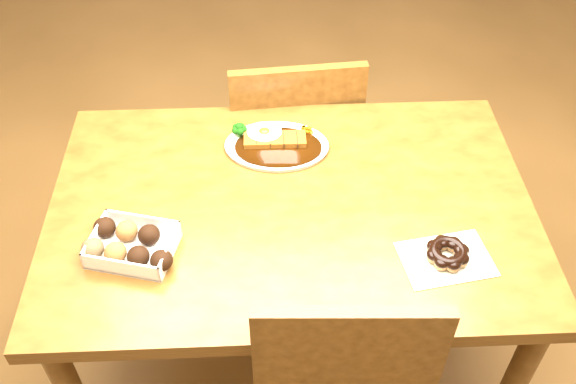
{
  "coord_description": "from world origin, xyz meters",
  "views": [
    {
      "loc": [
        -0.06,
        -1.11,
        1.89
      ],
      "look_at": [
        -0.01,
        -0.02,
        0.81
      ],
      "focal_mm": 40.0,
      "sensor_mm": 36.0,
      "label": 1
    }
  ],
  "objects_px": {
    "table": "(291,230)",
    "pon_de_ring": "(447,254)",
    "katsu_curry_plate": "(275,143)",
    "donut_box": "(130,245)",
    "chair_far": "(292,146)"
  },
  "relations": [
    {
      "from": "chair_far",
      "to": "katsu_curry_plate",
      "type": "distance_m",
      "value": 0.43
    },
    {
      "from": "katsu_curry_plate",
      "to": "donut_box",
      "type": "height_order",
      "value": "katsu_curry_plate"
    },
    {
      "from": "table",
      "to": "chair_far",
      "type": "distance_m",
      "value": 0.56
    },
    {
      "from": "katsu_curry_plate",
      "to": "pon_de_ring",
      "type": "bearing_deg",
      "value": -47.3
    },
    {
      "from": "table",
      "to": "katsu_curry_plate",
      "type": "bearing_deg",
      "value": 98.99
    },
    {
      "from": "chair_far",
      "to": "katsu_curry_plate",
      "type": "height_order",
      "value": "chair_far"
    },
    {
      "from": "chair_far",
      "to": "katsu_curry_plate",
      "type": "xyz_separation_m",
      "value": [
        -0.06,
        -0.32,
        0.29
      ]
    },
    {
      "from": "table",
      "to": "pon_de_ring",
      "type": "relative_size",
      "value": 5.36
    },
    {
      "from": "chair_far",
      "to": "pon_de_ring",
      "type": "height_order",
      "value": "chair_far"
    },
    {
      "from": "donut_box",
      "to": "pon_de_ring",
      "type": "xyz_separation_m",
      "value": [
        0.72,
        -0.05,
        -0.01
      ]
    },
    {
      "from": "table",
      "to": "donut_box",
      "type": "distance_m",
      "value": 0.42
    },
    {
      "from": "katsu_curry_plate",
      "to": "donut_box",
      "type": "bearing_deg",
      "value": -133.74
    },
    {
      "from": "katsu_curry_plate",
      "to": "pon_de_ring",
      "type": "height_order",
      "value": "katsu_curry_plate"
    },
    {
      "from": "katsu_curry_plate",
      "to": "chair_far",
      "type": "bearing_deg",
      "value": 78.82
    },
    {
      "from": "donut_box",
      "to": "pon_de_ring",
      "type": "relative_size",
      "value": 0.99
    }
  ]
}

